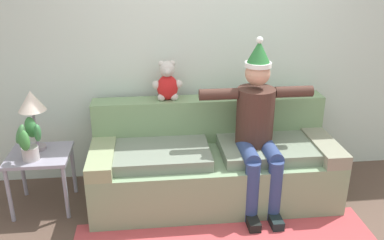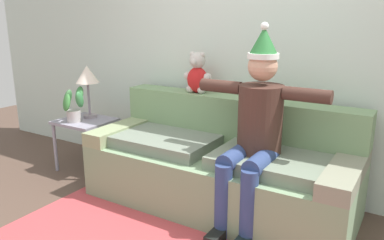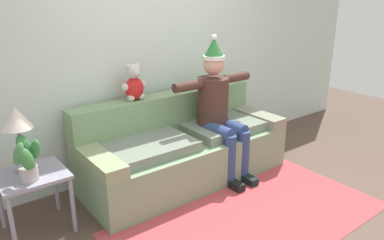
# 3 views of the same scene
# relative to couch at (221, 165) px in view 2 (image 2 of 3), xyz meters

# --- Properties ---
(back_wall) EXTENTS (7.00, 0.10, 2.70)m
(back_wall) POSITION_rel_couch_xyz_m (0.00, 0.53, 1.01)
(back_wall) COLOR silver
(back_wall) RESTS_ON ground_plane
(couch) EXTENTS (2.25, 0.91, 0.89)m
(couch) POSITION_rel_couch_xyz_m (0.00, 0.00, 0.00)
(couch) COLOR gray
(couch) RESTS_ON ground_plane
(person_seated) EXTENTS (1.02, 0.77, 1.54)m
(person_seated) POSITION_rel_couch_xyz_m (0.37, -0.17, 0.44)
(person_seated) COLOR #462B23
(person_seated) RESTS_ON ground_plane
(teddy_bear) EXTENTS (0.29, 0.17, 0.38)m
(teddy_bear) POSITION_rel_couch_xyz_m (-0.40, 0.28, 0.72)
(teddy_bear) COLOR red
(teddy_bear) RESTS_ON couch
(side_table) EXTENTS (0.53, 0.49, 0.54)m
(side_table) POSITION_rel_couch_xyz_m (-1.57, -0.04, 0.11)
(side_table) COLOR #9591A4
(side_table) RESTS_ON ground_plane
(table_lamp) EXTENTS (0.24, 0.24, 0.55)m
(table_lamp) POSITION_rel_couch_xyz_m (-1.60, 0.05, 0.63)
(table_lamp) COLOR gray
(table_lamp) RESTS_ON side_table
(potted_plant) EXTENTS (0.25, 0.28, 0.37)m
(potted_plant) POSITION_rel_couch_xyz_m (-1.61, -0.15, 0.37)
(potted_plant) COLOR #BBB2B1
(potted_plant) RESTS_ON side_table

